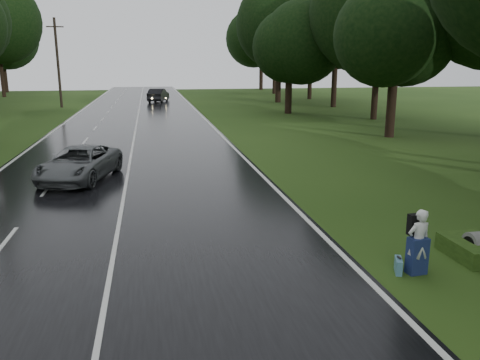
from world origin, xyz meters
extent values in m
plane|color=#2A4715|center=(0.00, 0.00, 0.00)|extent=(160.00, 160.00, 0.00)
cube|color=black|center=(0.00, 20.00, 0.02)|extent=(12.00, 140.00, 0.04)
cube|color=silver|center=(0.00, 20.00, 0.04)|extent=(0.12, 140.00, 0.01)
imported|color=#565A5C|center=(-1.92, 9.27, 0.73)|extent=(3.57, 5.43, 1.39)
imported|color=black|center=(2.26, 50.62, 0.86)|extent=(2.92, 5.28, 1.65)
imported|color=silver|center=(7.12, -1.81, 0.79)|extent=(0.61, 0.44, 1.58)
cube|color=navy|center=(7.12, -1.81, 0.44)|extent=(0.47, 0.34, 0.89)
cube|color=black|center=(7.14, -1.58, 1.14)|extent=(0.38, 0.23, 0.51)
cube|color=teal|center=(6.72, -1.69, 0.18)|extent=(0.32, 0.51, 0.35)
camera|label=1|loc=(1.08, -11.39, 4.86)|focal=35.96mm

